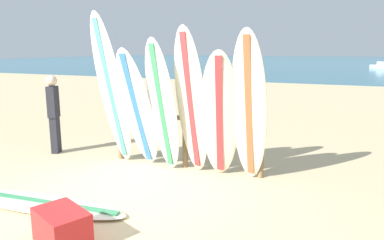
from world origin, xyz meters
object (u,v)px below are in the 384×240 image
at_px(surfboard_leaning_right, 249,108).
at_px(surfboard_lying_on_sand, 39,203).
at_px(surfboard_leaning_left, 138,110).
at_px(surfboard_leaning_center_left, 162,107).
at_px(surfboard_leaning_center, 191,103).
at_px(surfboard_leaning_far_left, 112,91).
at_px(surfboard_leaning_center_right, 220,116).
at_px(beachgoer_standing, 54,111).
at_px(cooler_box, 62,227).
at_px(small_boat_offshore, 383,66).
at_px(surfboard_rack, 185,130).

relative_size(surfboard_leaning_right, surfboard_lying_on_sand, 0.90).
height_order(surfboard_leaning_left, surfboard_leaning_right, surfboard_leaning_right).
xyz_separation_m(surfboard_leaning_center_left, surfboard_leaning_center, (0.46, 0.09, 0.08)).
height_order(surfboard_leaning_far_left, surfboard_leaning_center, surfboard_leaning_far_left).
bearing_deg(surfboard_leaning_right, surfboard_leaning_center_right, -179.95).
bearing_deg(beachgoer_standing, surfboard_leaning_center_right, -2.06).
height_order(surfboard_leaning_left, cooler_box, surfboard_leaning_left).
bearing_deg(surfboard_leaning_right, surfboard_leaning_left, -177.89).
bearing_deg(beachgoer_standing, surfboard_lying_on_sand, -51.73).
distance_m(surfboard_leaning_center_left, beachgoer_standing, 2.48).
bearing_deg(surfboard_leaning_center, beachgoer_standing, 177.48).
bearing_deg(surfboard_leaning_far_left, small_boat_offshore, 78.91).
distance_m(surfboard_leaning_center, small_boat_offshore, 36.25).
distance_m(surfboard_rack, small_boat_offshore, 35.97).
xyz_separation_m(surfboard_leaning_center_right, surfboard_leaning_right, (0.45, 0.00, 0.15)).
bearing_deg(surfboard_leaning_center, surfboard_leaning_left, -176.29).
relative_size(surfboard_leaning_left, surfboard_leaning_center_right, 1.02).
height_order(surfboard_leaning_right, cooler_box, surfboard_leaning_right).
distance_m(surfboard_leaning_far_left, surfboard_leaning_center, 1.43).
relative_size(surfboard_leaning_far_left, cooler_box, 4.30).
relative_size(surfboard_leaning_far_left, surfboard_lying_on_sand, 1.02).
relative_size(surfboard_leaning_right, cooler_box, 3.80).
height_order(surfboard_leaning_center_right, small_boat_offshore, surfboard_leaning_center_right).
xyz_separation_m(surfboard_lying_on_sand, small_boat_offshore, (6.96, 37.65, 0.22)).
bearing_deg(surfboard_leaning_center, surfboard_leaning_center_left, -168.46).
bearing_deg(beachgoer_standing, surfboard_leaning_left, -5.45).
bearing_deg(surfboard_leaning_center, surfboard_leaning_right, 0.46).
bearing_deg(surfboard_rack, cooler_box, -93.64).
relative_size(surfboard_rack, surfboard_leaning_far_left, 1.04).
bearing_deg(small_boat_offshore, surfboard_leaning_left, -100.33).
height_order(surfboard_rack, surfboard_lying_on_sand, surfboard_rack).
bearing_deg(surfboard_leaning_center_right, cooler_box, -109.88).
xyz_separation_m(surfboard_leaning_left, cooler_box, (0.51, -2.38, -0.83)).
bearing_deg(surfboard_leaning_right, beachgoer_standing, 178.19).
relative_size(surfboard_leaning_center_left, surfboard_lying_on_sand, 0.85).
distance_m(surfboard_leaning_far_left, surfboard_leaning_right, 2.34).
bearing_deg(cooler_box, surfboard_leaning_center, 103.51).
bearing_deg(cooler_box, surfboard_leaning_right, 84.68).
relative_size(beachgoer_standing, small_boat_offshore, 0.48).
relative_size(surfboard_leaning_center, small_boat_offshore, 0.75).
height_order(surfboard_leaning_far_left, surfboard_leaning_left, surfboard_leaning_far_left).
bearing_deg(surfboard_lying_on_sand, surfboard_leaning_center, 53.84).
relative_size(surfboard_rack, surfboard_leaning_left, 1.33).
bearing_deg(surfboard_leaning_left, surfboard_leaning_far_left, 179.97).
xyz_separation_m(surfboard_leaning_center_left, surfboard_leaning_center_right, (0.92, 0.10, -0.09)).
bearing_deg(surfboard_lying_on_sand, surfboard_leaning_far_left, 92.40).
bearing_deg(surfboard_leaning_center_right, surfboard_rack, 156.96).
height_order(surfboard_rack, surfboard_leaning_center_left, surfboard_leaning_center_left).
bearing_deg(surfboard_leaning_right, surfboard_leaning_center_left, -175.80).
xyz_separation_m(surfboard_leaning_left, surfboard_leaning_right, (1.85, 0.07, 0.13)).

